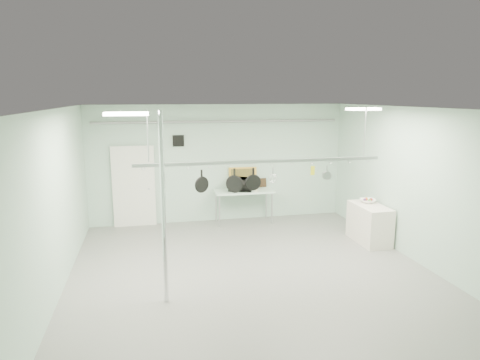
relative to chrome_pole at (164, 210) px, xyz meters
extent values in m
plane|color=gray|center=(1.70, 0.60, -1.60)|extent=(8.00, 8.00, 0.00)
cube|color=silver|center=(1.70, 0.60, 1.59)|extent=(7.00, 8.00, 0.02)
cube|color=#A4C5B5|center=(1.70, 4.59, 0.00)|extent=(7.00, 0.02, 3.20)
cube|color=#A4C5B5|center=(5.19, 0.60, 0.00)|extent=(0.02, 8.00, 3.20)
cube|color=silver|center=(-0.60, 4.54, -0.55)|extent=(1.10, 0.10, 2.20)
cube|color=black|center=(0.60, 4.57, 0.65)|extent=(0.30, 0.04, 0.30)
cylinder|color=gray|center=(1.70, 4.50, 1.15)|extent=(6.60, 0.07, 0.07)
cylinder|color=silver|center=(0.00, 0.00, 0.00)|extent=(0.08, 0.08, 3.20)
cube|color=silver|center=(2.30, 4.20, -0.72)|extent=(1.60, 0.70, 0.05)
cylinder|color=#B7B7BC|center=(1.58, 3.92, -1.17)|extent=(0.04, 0.04, 0.86)
cylinder|color=#B7B7BC|center=(1.58, 4.48, -1.17)|extent=(0.04, 0.04, 0.86)
cylinder|color=#B7B7BC|center=(3.02, 3.92, -1.17)|extent=(0.04, 0.04, 0.86)
cylinder|color=#B7B7BC|center=(3.02, 4.48, -1.17)|extent=(0.04, 0.04, 0.86)
cube|color=silver|center=(4.85, 2.00, -1.15)|extent=(0.60, 1.20, 0.90)
cube|color=#B7B7BC|center=(1.90, 0.90, 0.60)|extent=(4.80, 0.06, 0.06)
cylinder|color=#B7B7BC|center=(-0.20, 0.90, 1.10)|extent=(0.02, 0.02, 0.94)
cylinder|color=#B7B7BC|center=(4.00, 0.90, 1.10)|extent=(0.02, 0.02, 0.94)
cube|color=white|center=(-0.50, -0.20, 1.56)|extent=(0.65, 0.30, 0.05)
cube|color=white|center=(4.10, 1.20, 1.56)|extent=(0.65, 0.30, 0.05)
imported|color=black|center=(2.20, 4.17, -0.52)|extent=(0.72, 0.59, 0.34)
cylinder|color=silver|center=(2.53, 4.15, -0.59)|extent=(0.18, 0.18, 0.21)
cube|color=gold|center=(2.34, 4.50, -0.41)|extent=(0.79, 0.17, 0.58)
cube|color=black|center=(2.86, 4.50, -0.57)|extent=(0.30, 0.10, 0.25)
imported|color=white|center=(4.91, 2.24, -0.65)|extent=(0.44, 0.44, 0.09)
camera|label=1|loc=(-0.22, -6.83, 1.83)|focal=32.00mm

